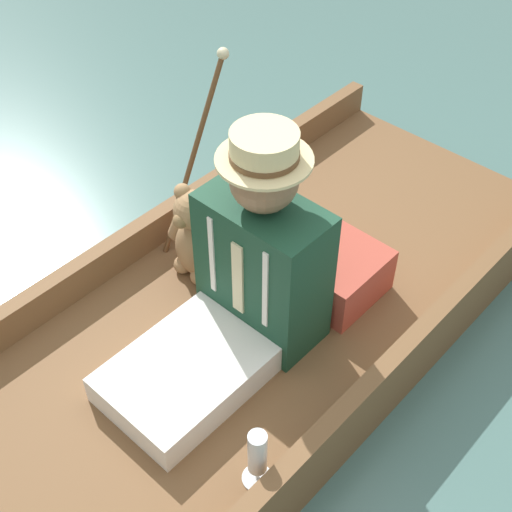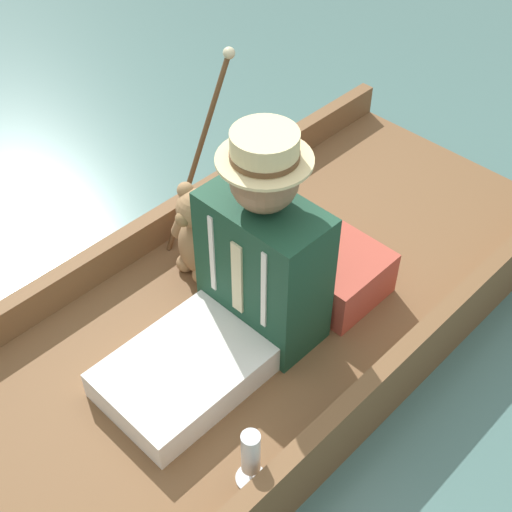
{
  "view_description": "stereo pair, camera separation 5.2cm",
  "coord_description": "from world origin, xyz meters",
  "px_view_note": "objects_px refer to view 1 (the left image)",
  "views": [
    {
      "loc": [
        -1.15,
        1.15,
        2.06
      ],
      "look_at": [
        -0.06,
        -0.05,
        0.5
      ],
      "focal_mm": 50.0,
      "sensor_mm": 36.0,
      "label": 1
    },
    {
      "loc": [
        -1.19,
        1.11,
        2.06
      ],
      "look_at": [
        -0.06,
        -0.05,
        0.5
      ],
      "focal_mm": 50.0,
      "sensor_mm": 36.0,
      "label": 2
    }
  ],
  "objects_px": {
    "seated_person": "(244,279)",
    "teddy_bear": "(195,236)",
    "wine_glass": "(257,455)",
    "walking_cane": "(199,137)"
  },
  "relations": [
    {
      "from": "seated_person",
      "to": "teddy_bear",
      "type": "bearing_deg",
      "value": -21.85
    },
    {
      "from": "wine_glass",
      "to": "walking_cane",
      "type": "xyz_separation_m",
      "value": [
        0.91,
        -0.68,
        0.29
      ]
    },
    {
      "from": "wine_glass",
      "to": "walking_cane",
      "type": "height_order",
      "value": "walking_cane"
    },
    {
      "from": "teddy_bear",
      "to": "wine_glass",
      "type": "distance_m",
      "value": 0.88
    },
    {
      "from": "teddy_bear",
      "to": "wine_glass",
      "type": "bearing_deg",
      "value": 147.35
    },
    {
      "from": "seated_person",
      "to": "wine_glass",
      "type": "bearing_deg",
      "value": 132.02
    },
    {
      "from": "seated_person",
      "to": "wine_glass",
      "type": "height_order",
      "value": "seated_person"
    },
    {
      "from": "teddy_bear",
      "to": "wine_glass",
      "type": "relative_size",
      "value": 1.73
    },
    {
      "from": "teddy_bear",
      "to": "walking_cane",
      "type": "distance_m",
      "value": 0.36
    },
    {
      "from": "wine_glass",
      "to": "walking_cane",
      "type": "relative_size",
      "value": 0.31
    }
  ]
}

